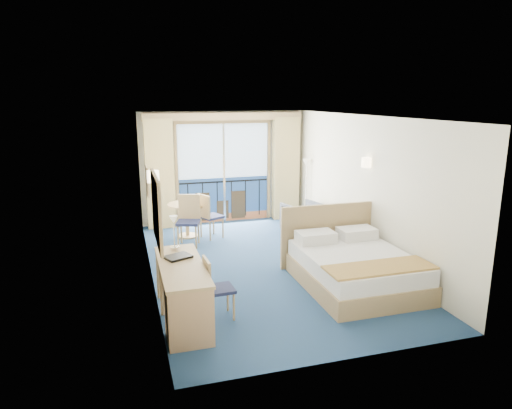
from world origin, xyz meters
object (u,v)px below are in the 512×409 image
armchair (303,218)px  desk (187,303)px  desk_chair (214,285)px  round_table (187,212)px  table_chair_b (189,217)px  nightstand (348,241)px  floor_lamp (306,175)px  table_chair_a (208,214)px  bed (354,267)px

armchair → desk: size_ratio=0.46×
desk_chair → round_table: desk_chair is taller
desk → table_chair_b: 3.80m
desk_chair → round_table: size_ratio=1.07×
nightstand → desk_chair: bearing=-148.5°
desk_chair → table_chair_b: (0.14, 3.39, 0.09)m
round_table → floor_lamp: bearing=6.5°
desk → table_chair_b: table_chair_b is taller
desk → floor_lamp: bearing=52.6°
table_chair_b → armchair: bearing=18.5°
table_chair_b → table_chair_a: bearing=50.9°
bed → table_chair_b: 3.69m
bed → round_table: (-2.23, 3.47, 0.25)m
desk_chair → table_chair_a: table_chair_a is taller
bed → desk_chair: bed is taller
bed → nightstand: bearing=65.9°
armchair → table_chair_a: (-2.11, 0.27, 0.20)m
desk → round_table: desk is taller
round_table → table_chair_b: (-0.04, -0.58, 0.03)m
floor_lamp → table_chair_b: bearing=-163.1°
desk_chair → bed: bearing=-81.3°
table_chair_b → round_table: bearing=103.2°
armchair → round_table: 2.60m
desk → round_table: (0.62, 4.33, 0.12)m
table_chair_a → table_chair_b: 0.57m
bed → nightstand: bed is taller
bed → desk: bed is taller
floor_lamp → round_table: floor_lamp is taller
floor_lamp → bed: bearing=-100.9°
desk_chair → table_chair_a: (0.62, 3.70, 0.06)m
desk → table_chair_a: table_chair_a is taller
bed → table_chair_b: bearing=128.2°
table_chair_b → desk_chair: bearing=-74.9°
floor_lamp → table_chair_a: size_ratio=1.59×
armchair → table_chair_b: 2.59m
table_chair_b → nightstand: bearing=-10.5°
armchair → desk_chair: bearing=37.3°
desk_chair → table_chair_a: 3.75m
armchair → round_table: size_ratio=0.96×
table_chair_a → table_chair_b: size_ratio=0.94×
desk → table_chair_b: bearing=81.3°
floor_lamp → desk_chair: size_ratio=1.77×
desk → armchair: bearing=50.3°
armchair → desk_chair: (-2.72, -3.43, 0.14)m
bed → floor_lamp: size_ratio=1.37×
armchair → floor_lamp: size_ratio=0.50×
desk → nightstand: bearing=32.8°
bed → armchair: 2.95m
armchair → table_chair_b: bearing=-13.3°
armchair → desk_chair: 4.39m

